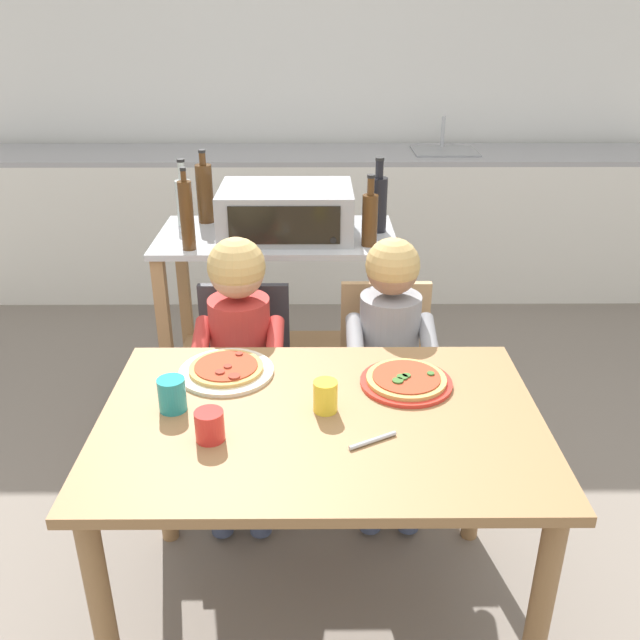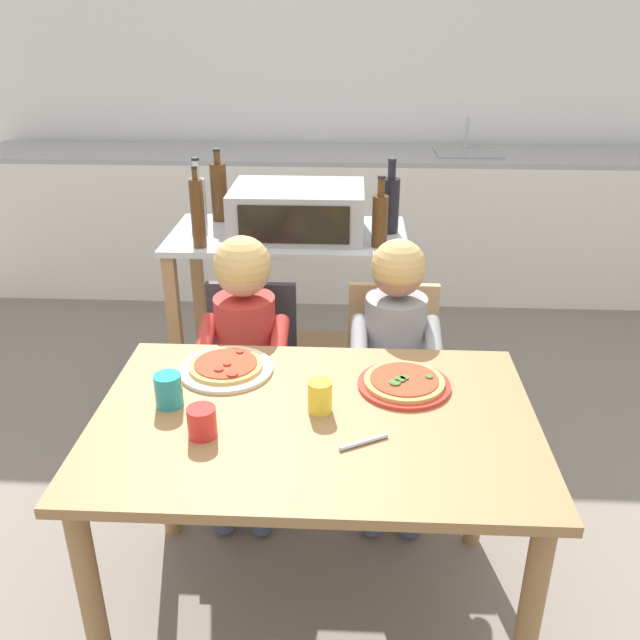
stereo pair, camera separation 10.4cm
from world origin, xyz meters
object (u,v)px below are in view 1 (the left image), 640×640
object	(u,v)px
bottle_brown_beer	(205,192)
bottle_slim_sauce	(370,218)
dining_table	(321,449)
drinking_cup_yellow	(325,396)
drinking_cup_teal	(172,395)
child_in_red_shirt	(239,344)
bottle_clear_vinegar	(378,202)
pizza_plate_red_rimmed	(406,381)
dining_chair_right	(385,374)
kitchen_island_cart	(278,300)
serving_spoon	(373,441)
toaster_oven	(286,211)
bottle_dark_olive_oil	(184,200)
child_in_grey_shirt	(391,346)
drinking_cup_red	(210,426)
pizza_plate_cream	(226,370)
bottle_squat_spirits	(187,215)
dining_chair_left	(245,377)

from	to	relation	value
bottle_brown_beer	bottle_slim_sauce	bearing A→B (deg)	-25.15
dining_table	drinking_cup_yellow	size ratio (longest dim) A/B	13.33
drinking_cup_teal	child_in_red_shirt	bearing A→B (deg)	76.89
bottle_clear_vinegar	pizza_plate_red_rimmed	distance (m)	1.05
bottle_clear_vinegar	dining_chair_right	world-z (taller)	bottle_clear_vinegar
bottle_clear_vinegar	dining_table	xyz separation A→B (m)	(-0.25, -1.19, -0.39)
kitchen_island_cart	serving_spoon	world-z (taller)	kitchen_island_cart
child_in_red_shirt	toaster_oven	bearing A→B (deg)	75.26
bottle_dark_olive_oil	bottle_slim_sauce	bearing A→B (deg)	-19.83
bottle_dark_olive_oil	drinking_cup_yellow	size ratio (longest dim) A/B	3.12
pizza_plate_red_rimmed	serving_spoon	world-z (taller)	pizza_plate_red_rimmed
bottle_dark_olive_oil	drinking_cup_teal	distance (m)	1.28
kitchen_island_cart	child_in_red_shirt	xyz separation A→B (m)	(-0.11, -0.59, 0.09)
bottle_brown_beer	serving_spoon	size ratio (longest dim) A/B	2.24
child_in_grey_shirt	drinking_cup_red	distance (m)	0.88
bottle_clear_vinegar	pizza_plate_cream	xyz separation A→B (m)	(-0.53, -0.95, -0.26)
pizza_plate_cream	drinking_cup_red	bearing A→B (deg)	-90.08
child_in_grey_shirt	pizza_plate_red_rimmed	world-z (taller)	child_in_grey_shirt
serving_spoon	drinking_cup_red	bearing A→B (deg)	177.56
child_in_grey_shirt	drinking_cup_teal	distance (m)	0.87
dining_chair_right	drinking_cup_teal	bearing A→B (deg)	-135.00
toaster_oven	serving_spoon	xyz separation A→B (m)	(0.27, -1.27, -0.24)
dining_chair_right	drinking_cup_red	bearing A→B (deg)	-123.85
pizza_plate_red_rimmed	toaster_oven	bearing A→B (deg)	111.67
bottle_slim_sauce	drinking_cup_teal	bearing A→B (deg)	-122.20
serving_spoon	pizza_plate_red_rimmed	bearing A→B (deg)	67.53
bottle_dark_olive_oil	bottle_clear_vinegar	bearing A→B (deg)	-6.58
pizza_plate_cream	drinking_cup_teal	bearing A→B (deg)	-121.55
pizza_plate_red_rimmed	bottle_squat_spirits	bearing A→B (deg)	133.88
bottle_brown_beer	child_in_red_shirt	xyz separation A→B (m)	(0.21, -0.76, -0.35)
bottle_clear_vinegar	dining_chair_left	world-z (taller)	bottle_clear_vinegar
dining_chair_right	drinking_cup_teal	size ratio (longest dim) A/B	8.45
bottle_slim_sauce	child_in_red_shirt	size ratio (longest dim) A/B	0.27
pizza_plate_cream	dining_table	bearing A→B (deg)	-39.64
toaster_oven	bottle_clear_vinegar	distance (m)	0.38
bottle_squat_spirits	pizza_plate_cream	bearing A→B (deg)	-72.93
bottle_clear_vinegar	kitchen_island_cart	bearing A→B (deg)	-175.50
dining_table	dining_chair_right	size ratio (longest dim) A/B	1.50
dining_table	dining_chair_right	xyz separation A→B (m)	(0.25, 0.70, -0.16)
child_in_red_shirt	kitchen_island_cart	bearing A→B (deg)	79.51
kitchen_island_cart	bottle_slim_sauce	world-z (taller)	bottle_slim_sauce
bottle_clear_vinegar	drinking_cup_red	distance (m)	1.42
bottle_dark_olive_oil	child_in_red_shirt	size ratio (longest dim) A/B	0.28
dining_chair_left	drinking_cup_yellow	xyz separation A→B (m)	(0.30, -0.66, 0.31)
kitchen_island_cart	child_in_red_shirt	world-z (taller)	child_in_red_shirt
kitchen_island_cart	drinking_cup_red	world-z (taller)	kitchen_island_cart
drinking_cup_yellow	drinking_cup_teal	distance (m)	0.42
toaster_oven	bottle_squat_spirits	world-z (taller)	bottle_squat_spirits
bottle_dark_olive_oil	pizza_plate_red_rimmed	distance (m)	1.41
kitchen_island_cart	bottle_clear_vinegar	bearing A→B (deg)	4.50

